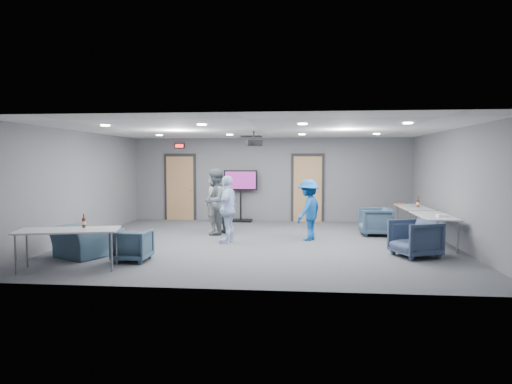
# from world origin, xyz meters

# --- Properties ---
(floor) EXTENTS (9.00, 9.00, 0.00)m
(floor) POSITION_xyz_m (0.00, 0.00, 0.00)
(floor) COLOR #3A3D42
(floor) RESTS_ON ground
(ceiling) EXTENTS (9.00, 9.00, 0.00)m
(ceiling) POSITION_xyz_m (0.00, 0.00, 2.70)
(ceiling) COLOR silver
(ceiling) RESTS_ON wall_back
(wall_back) EXTENTS (9.00, 0.02, 2.70)m
(wall_back) POSITION_xyz_m (0.00, 4.00, 1.35)
(wall_back) COLOR slate
(wall_back) RESTS_ON floor
(wall_front) EXTENTS (9.00, 0.02, 2.70)m
(wall_front) POSITION_xyz_m (0.00, -4.00, 1.35)
(wall_front) COLOR slate
(wall_front) RESTS_ON floor
(wall_left) EXTENTS (0.02, 8.00, 2.70)m
(wall_left) POSITION_xyz_m (-4.50, 0.00, 1.35)
(wall_left) COLOR slate
(wall_left) RESTS_ON floor
(wall_right) EXTENTS (0.02, 8.00, 2.70)m
(wall_right) POSITION_xyz_m (4.50, 0.00, 1.35)
(wall_right) COLOR slate
(wall_right) RESTS_ON floor
(door_left) EXTENTS (1.06, 0.17, 2.24)m
(door_left) POSITION_xyz_m (-3.00, 3.95, 1.07)
(door_left) COLOR black
(door_left) RESTS_ON wall_back
(door_right) EXTENTS (1.06, 0.17, 2.24)m
(door_right) POSITION_xyz_m (1.20, 3.95, 1.07)
(door_right) COLOR black
(door_right) RESTS_ON wall_back
(exit_sign) EXTENTS (0.32, 0.08, 0.16)m
(exit_sign) POSITION_xyz_m (-3.00, 3.93, 2.45)
(exit_sign) COLOR black
(exit_sign) RESTS_ON wall_back
(hvac_diffuser) EXTENTS (0.60, 0.60, 0.03)m
(hvac_diffuser) POSITION_xyz_m (-0.50, 2.80, 2.69)
(hvac_diffuser) COLOR black
(hvac_diffuser) RESTS_ON ceiling
(downlights) EXTENTS (6.18, 3.78, 0.02)m
(downlights) POSITION_xyz_m (0.00, 0.00, 2.68)
(downlights) COLOR white
(downlights) RESTS_ON ceiling
(person_a) EXTENTS (0.40, 0.59, 1.57)m
(person_a) POSITION_xyz_m (-1.46, 1.52, 0.79)
(person_a) COLOR gray
(person_a) RESTS_ON floor
(person_b) EXTENTS (0.89, 1.02, 1.76)m
(person_b) POSITION_xyz_m (-1.29, 1.07, 0.88)
(person_b) COLOR #4D565C
(person_b) RESTS_ON floor
(person_c) EXTENTS (0.56, 1.00, 1.62)m
(person_c) POSITION_xyz_m (-0.76, -0.07, 0.81)
(person_c) COLOR #C6D7FF
(person_c) RESTS_ON floor
(person_d) EXTENTS (0.94, 1.12, 1.51)m
(person_d) POSITION_xyz_m (1.17, 0.48, 0.75)
(person_d) COLOR #174B95
(person_d) RESTS_ON floor
(chair_right_a) EXTENTS (0.82, 0.80, 0.73)m
(chair_right_a) POSITION_xyz_m (2.94, 1.37, 0.36)
(chair_right_a) COLOR #36495D
(chair_right_a) RESTS_ON floor
(chair_right_c) EXTENTS (1.08, 1.06, 0.76)m
(chair_right_c) POSITION_xyz_m (3.31, -1.28, 0.38)
(chair_right_c) COLOR #34415A
(chair_right_c) RESTS_ON floor
(chair_front_a) EXTENTS (0.68, 0.70, 0.62)m
(chair_front_a) POSITION_xyz_m (-2.31, -2.22, 0.31)
(chair_front_a) COLOR #3B5266
(chair_front_a) RESTS_ON floor
(chair_front_b) EXTENTS (1.26, 1.21, 0.64)m
(chair_front_b) POSITION_xyz_m (-3.51, -2.00, 0.32)
(chair_front_b) COLOR #3E576B
(chair_front_b) RESTS_ON floor
(table_right_a) EXTENTS (0.70, 1.68, 0.73)m
(table_right_a) POSITION_xyz_m (4.00, 1.77, 0.68)
(table_right_a) COLOR silver
(table_right_a) RESTS_ON floor
(table_right_b) EXTENTS (0.72, 1.73, 0.73)m
(table_right_b) POSITION_xyz_m (4.00, -0.13, 0.68)
(table_right_b) COLOR silver
(table_right_b) RESTS_ON floor
(table_front_left) EXTENTS (1.89, 1.14, 0.73)m
(table_front_left) POSITION_xyz_m (-3.22, -3.00, 0.68)
(table_front_left) COLOR silver
(table_front_left) RESTS_ON floor
(bottle_front) EXTENTS (0.07, 0.07, 0.26)m
(bottle_front) POSITION_xyz_m (-3.03, -2.75, 0.82)
(bottle_front) COLOR #5B210F
(bottle_front) RESTS_ON table_front_left
(bottle_right) EXTENTS (0.08, 0.08, 0.29)m
(bottle_right) POSITION_xyz_m (4.08, 1.59, 0.84)
(bottle_right) COLOR #5B210F
(bottle_right) RESTS_ON table_right_a
(snack_box) EXTENTS (0.20, 0.14, 0.04)m
(snack_box) POSITION_xyz_m (3.75, 2.21, 0.75)
(snack_box) COLOR #CD5E33
(snack_box) RESTS_ON table_right_a
(wrapper) EXTENTS (0.24, 0.18, 0.05)m
(wrapper) POSITION_xyz_m (4.10, -0.44, 0.76)
(wrapper) COLOR white
(wrapper) RESTS_ON table_right_b
(tv_stand) EXTENTS (1.08, 0.52, 1.66)m
(tv_stand) POSITION_xyz_m (-0.95, 3.75, 0.94)
(tv_stand) COLOR black
(tv_stand) RESTS_ON floor
(projector) EXTENTS (0.45, 0.41, 0.36)m
(projector) POSITION_xyz_m (-0.18, 0.36, 2.40)
(projector) COLOR black
(projector) RESTS_ON ceiling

